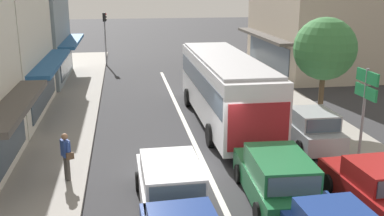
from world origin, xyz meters
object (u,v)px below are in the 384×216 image
at_px(parked_hatchback_kerb_second, 311,129).
at_px(traffic_light_downstreet, 105,30).
at_px(wagon_behind_bus_mid, 277,179).
at_px(pedestrian_with_handbag_near, 66,154).
at_px(city_bus, 224,85).
at_px(street_tree_right, 325,49).
at_px(directional_road_sign, 366,93).
at_px(parked_sedan_kerb_third, 263,94).
at_px(parked_sedan_kerb_front, 377,189).
at_px(wagon_adjacent_lane_trail, 171,186).

bearing_deg(parked_hatchback_kerb_second, traffic_light_downstreet, 113.67).
xyz_separation_m(wagon_behind_bus_mid, pedestrian_with_handbag_near, (-6.48, 2.28, 0.32)).
bearing_deg(city_bus, street_tree_right, -15.68).
bearing_deg(directional_road_sign, traffic_light_downstreet, 113.83).
height_order(city_bus, parked_sedan_kerb_third, city_bus).
relative_size(city_bus, parked_sedan_kerb_third, 2.58).
xyz_separation_m(directional_road_sign, street_tree_right, (0.42, 4.42, 0.94)).
relative_size(parked_sedan_kerb_front, directional_road_sign, 1.18).
bearing_deg(wagon_behind_bus_mid, pedestrian_with_handbag_near, 160.59).
bearing_deg(wagon_behind_bus_mid, wagon_adjacent_lane_trail, -179.54).
bearing_deg(street_tree_right, wagon_adjacent_lane_trail, -138.45).
bearing_deg(parked_sedan_kerb_front, traffic_light_downstreet, 108.46).
relative_size(wagon_behind_bus_mid, parked_hatchback_kerb_second, 1.23).
bearing_deg(traffic_light_downstreet, wagon_adjacent_lane_trail, -84.13).
xyz_separation_m(parked_sedan_kerb_third, traffic_light_downstreet, (-8.74, 13.94, 2.19)).
bearing_deg(city_bus, traffic_light_downstreet, 109.73).
height_order(city_bus, wagon_adjacent_lane_trail, city_bus).
bearing_deg(pedestrian_with_handbag_near, city_bus, 40.75).
height_order(wagon_behind_bus_mid, street_tree_right, street_tree_right).
bearing_deg(parked_hatchback_kerb_second, directional_road_sign, -64.62).
bearing_deg(directional_road_sign, wagon_adjacent_lane_trail, -161.69).
bearing_deg(traffic_light_downstreet, city_bus, -70.27).
xyz_separation_m(wagon_adjacent_lane_trail, street_tree_right, (7.71, 6.83, 2.90)).
bearing_deg(pedestrian_with_handbag_near, directional_road_sign, 0.58).
height_order(parked_sedan_kerb_third, traffic_light_downstreet, traffic_light_downstreet).
relative_size(parked_sedan_kerb_front, traffic_light_downstreet, 1.01).
height_order(wagon_behind_bus_mid, parked_hatchback_kerb_second, wagon_behind_bus_mid).
distance_m(wagon_adjacent_lane_trail, parked_sedan_kerb_front, 6.09).
relative_size(wagon_adjacent_lane_trail, parked_sedan_kerb_third, 1.08).
xyz_separation_m(parked_sedan_kerb_third, pedestrian_with_handbag_near, (-9.42, -8.43, 0.40)).
xyz_separation_m(parked_hatchback_kerb_second, parked_sedan_kerb_third, (-0.08, 6.20, -0.05)).
height_order(traffic_light_downstreet, pedestrian_with_handbag_near, traffic_light_downstreet).
height_order(city_bus, directional_road_sign, directional_road_sign).
xyz_separation_m(wagon_behind_bus_mid, parked_sedan_kerb_front, (2.75, -0.97, -0.08)).
xyz_separation_m(parked_sedan_kerb_front, pedestrian_with_handbag_near, (-9.23, 3.25, 0.40)).
height_order(parked_sedan_kerb_front, directional_road_sign, directional_road_sign).
relative_size(street_tree_right, pedestrian_with_handbag_near, 3.11).
height_order(parked_sedan_kerb_third, street_tree_right, street_tree_right).
bearing_deg(pedestrian_with_handbag_near, parked_hatchback_kerb_second, 13.21).
xyz_separation_m(parked_hatchback_kerb_second, street_tree_right, (1.42, 2.29, 2.93)).
bearing_deg(street_tree_right, traffic_light_downstreet, 119.87).
relative_size(wagon_adjacent_lane_trail, directional_road_sign, 1.26).
bearing_deg(wagon_behind_bus_mid, street_tree_right, 56.85).
height_order(city_bus, wagon_behind_bus_mid, city_bus).
xyz_separation_m(city_bus, pedestrian_with_handbag_near, (-6.64, -5.73, -0.81)).
height_order(parked_sedan_kerb_third, directional_road_sign, directional_road_sign).
bearing_deg(city_bus, directional_road_sign, -55.48).
distance_m(parked_hatchback_kerb_second, pedestrian_with_handbag_near, 9.77).
height_order(wagon_adjacent_lane_trail, parked_sedan_kerb_third, wagon_adjacent_lane_trail).
bearing_deg(parked_sedan_kerb_third, wagon_adjacent_lane_trail, -120.02).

